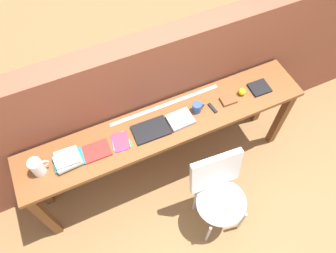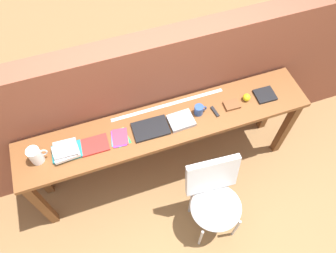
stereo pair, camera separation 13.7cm
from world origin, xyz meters
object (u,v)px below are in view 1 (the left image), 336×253
magazine_cycling (96,151)px  leather_journal_brown (228,100)px  multitool_folded (213,108)px  sports_ball_small (242,92)px  book_repair_rightmost (259,88)px  chair_white_moulded (219,192)px  book_open_centre (151,130)px  pamphlet_pile_colourful (121,142)px  pitcher_white (37,167)px  book_stack_leftmost (68,160)px  mug (197,107)px

magazine_cycling → leather_journal_brown: size_ratio=1.68×
multitool_folded → leather_journal_brown: size_ratio=0.85×
magazine_cycling → sports_ball_small: size_ratio=3.36×
magazine_cycling → book_repair_rightmost: (1.51, 0.01, 0.00)m
chair_white_moulded → book_open_centre: bearing=121.1°
pamphlet_pile_colourful → book_repair_rightmost: size_ratio=1.04×
multitool_folded → book_open_centre: bearing=178.7°
pitcher_white → book_repair_rightmost: (1.95, -0.01, -0.07)m
book_stack_leftmost → magazine_cycling: bearing=-1.0°
magazine_cycling → multitool_folded: bearing=0.1°
multitool_folded → sports_ball_small: bearing=6.2°
mug → pitcher_white: bearing=-179.7°
chair_white_moulded → book_repair_rightmost: (0.69, 0.60, 0.36)m
book_open_centre → pitcher_white: bearing=-179.7°
book_open_centre → sports_ball_small: 0.87m
book_stack_leftmost → chair_white_moulded: bearing=-29.8°
pamphlet_pile_colourful → mug: (0.69, 0.02, 0.04)m
pitcher_white → pamphlet_pile_colourful: size_ratio=1.03×
pamphlet_pile_colourful → multitool_folded: (0.83, -0.02, 0.00)m
leather_journal_brown → sports_ball_small: sports_ball_small is taller
book_repair_rightmost → chair_white_moulded: bearing=-137.1°
multitool_folded → sports_ball_small: size_ratio=1.69×
sports_ball_small → chair_white_moulded: bearing=-130.0°
book_stack_leftmost → leather_journal_brown: size_ratio=1.82×
magazine_cycling → leather_journal_brown: 1.19m
book_stack_leftmost → book_repair_rightmost: bearing=0.1°
pitcher_white → multitool_folded: 1.47m
book_open_centre → sports_ball_small: bearing=2.7°
book_open_centre → mug: size_ratio=2.66×
pitcher_white → multitool_folded: size_ratio=1.67×
chair_white_moulded → magazine_cycling: (-0.82, 0.59, 0.36)m
book_repair_rightmost → pamphlet_pile_colourful: bearing=-177.9°
magazine_cycling → mug: 0.90m
book_open_centre → pamphlet_pile_colourful: bearing=-179.3°
book_repair_rightmost → leather_journal_brown: bearing=-177.5°
book_stack_leftmost → sports_ball_small: (1.56, 0.02, -0.00)m
chair_white_moulded → pamphlet_pile_colourful: (-0.62, 0.60, 0.36)m
book_stack_leftmost → book_open_centre: size_ratio=0.81×
chair_white_moulded → pamphlet_pile_colourful: size_ratio=4.98×
magazine_cycling → book_open_centre: size_ratio=0.75×
leather_journal_brown → mug: bearing=178.1°
multitool_folded → book_stack_leftmost: bearing=179.2°
pamphlet_pile_colourful → leather_journal_brown: 0.99m
magazine_cycling → pamphlet_pile_colourful: magazine_cycling is taller
book_stack_leftmost → multitool_folded: size_ratio=2.16×
chair_white_moulded → book_repair_rightmost: 0.98m
sports_ball_small → pitcher_white: bearing=-179.9°
chair_white_moulded → mug: 0.74m
pitcher_white → mug: (1.33, 0.01, -0.03)m
pitcher_white → chair_white_moulded: bearing=-25.8°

